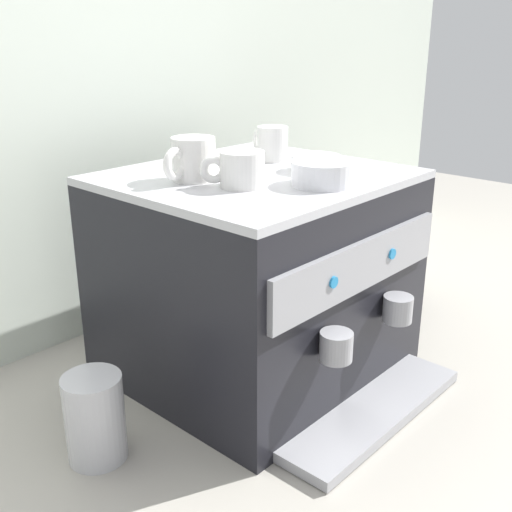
% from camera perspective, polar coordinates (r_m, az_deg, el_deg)
% --- Properties ---
extents(ground_plane, '(4.00, 4.00, 0.00)m').
position_cam_1_polar(ground_plane, '(1.36, 0.00, -9.80)').
color(ground_plane, '#9E998E').
extents(tiled_backsplash_wall, '(2.80, 0.03, 1.01)m').
position_cam_1_polar(tiled_backsplash_wall, '(1.49, -11.98, 13.10)').
color(tiled_backsplash_wall, silver).
rests_on(tiled_backsplash_wall, ground_plane).
extents(espresso_machine, '(0.52, 0.59, 0.41)m').
position_cam_1_polar(espresso_machine, '(1.26, 0.17, -1.77)').
color(espresso_machine, black).
rests_on(espresso_machine, ground_plane).
extents(ceramic_cup_0, '(0.06, 0.10, 0.07)m').
position_cam_1_polar(ceramic_cup_0, '(1.32, 1.41, 10.24)').
color(ceramic_cup_0, white).
rests_on(ceramic_cup_0, espresso_machine).
extents(ceramic_cup_1, '(0.10, 0.10, 0.06)m').
position_cam_1_polar(ceramic_cup_1, '(1.09, -1.49, 7.92)').
color(ceramic_cup_1, white).
rests_on(ceramic_cup_1, espresso_machine).
extents(ceramic_cup_2, '(0.12, 0.08, 0.08)m').
position_cam_1_polar(ceramic_cup_2, '(1.15, -5.86, 8.77)').
color(ceramic_cup_2, white).
rests_on(ceramic_cup_2, espresso_machine).
extents(ceramic_bowl_0, '(0.10, 0.10, 0.03)m').
position_cam_1_polar(ceramic_bowl_0, '(1.23, 5.49, 8.38)').
color(ceramic_bowl_0, white).
rests_on(ceramic_bowl_0, espresso_machine).
extents(ceramic_bowl_1, '(0.11, 0.11, 0.04)m').
position_cam_1_polar(ceramic_bowl_1, '(1.11, 6.10, 7.46)').
color(ceramic_bowl_1, white).
rests_on(ceramic_bowl_1, espresso_machine).
extents(coffee_grinder, '(0.15, 0.15, 0.36)m').
position_cam_1_polar(coffee_grinder, '(1.64, 12.33, 2.02)').
color(coffee_grinder, '#333338').
rests_on(coffee_grinder, ground_plane).
extents(milk_pitcher, '(0.10, 0.10, 0.15)m').
position_cam_1_polar(milk_pitcher, '(1.09, -14.48, -14.10)').
color(milk_pitcher, '#B7B7BC').
rests_on(milk_pitcher, ground_plane).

